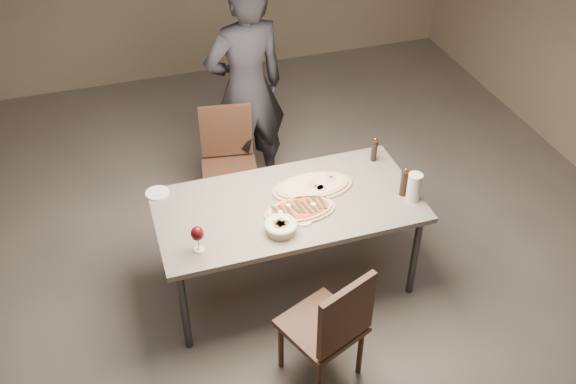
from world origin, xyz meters
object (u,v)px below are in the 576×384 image
object	(u,v)px
pepper_mill_left	(404,182)
diner	(246,90)
dining_table	(288,210)
carafe	(414,187)
bread_basket	(281,226)
chair_far	(228,157)
zucchini_pizza	(300,210)
ham_pizza	(313,186)
chair_near	(332,325)

from	to	relation	value
pepper_mill_left	diner	xyz separation A→B (m)	(-0.74, 1.41, 0.09)
dining_table	carafe	xyz separation A→B (m)	(0.83, -0.21, 0.16)
bread_basket	chair_far	xyz separation A→B (m)	(-0.06, 1.24, -0.27)
dining_table	bread_basket	bearing A→B (deg)	-116.82
zucchini_pizza	ham_pizza	xyz separation A→B (m)	(0.17, 0.22, -0.00)
ham_pizza	bread_basket	distance (m)	0.51
chair_near	diner	distance (m)	2.20
pepper_mill_left	diner	world-z (taller)	diner
dining_table	chair_near	bearing A→B (deg)	-90.73
pepper_mill_left	chair_near	distance (m)	1.15
dining_table	ham_pizza	bearing A→B (deg)	27.01
ham_pizza	chair_far	world-z (taller)	chair_far
dining_table	bread_basket	distance (m)	0.31
dining_table	zucchini_pizza	world-z (taller)	zucchini_pizza
chair_near	zucchini_pizza	bearing A→B (deg)	63.20
bread_basket	chair_far	world-z (taller)	chair_far
bread_basket	chair_far	distance (m)	1.28
ham_pizza	pepper_mill_left	distance (m)	0.63
ham_pizza	chair_near	bearing A→B (deg)	-125.61
ham_pizza	diner	bearing A→B (deg)	75.44
diner	zucchini_pizza	bearing A→B (deg)	79.77
dining_table	pepper_mill_left	size ratio (longest dim) A/B	8.02
zucchini_pizza	carafe	bearing A→B (deg)	-12.01
pepper_mill_left	diner	bearing A→B (deg)	117.65
ham_pizza	diner	xyz separation A→B (m)	(-0.17, 1.15, 0.18)
chair_far	ham_pizza	bearing A→B (deg)	124.03
bread_basket	diner	size ratio (longest dim) A/B	0.11
dining_table	diner	distance (m)	1.29
dining_table	pepper_mill_left	world-z (taller)	pepper_mill_left
carafe	ham_pizza	bearing A→B (deg)	152.52
zucchini_pizza	chair_far	size ratio (longest dim) A/B	0.53
chair_near	dining_table	bearing A→B (deg)	66.96
zucchini_pizza	carafe	world-z (taller)	carafe
dining_table	chair_far	xyz separation A→B (m)	(-0.19, 0.98, -0.17)
chair_far	bread_basket	bearing A→B (deg)	101.78
bread_basket	diner	xyz separation A→B (m)	(0.18, 1.52, 0.15)
chair_near	chair_far	distance (m)	1.89
ham_pizza	carafe	size ratio (longest dim) A/B	2.85
carafe	chair_far	bearing A→B (deg)	130.61
dining_table	ham_pizza	size ratio (longest dim) A/B	3.10
dining_table	zucchini_pizza	xyz separation A→B (m)	(0.05, -0.11, 0.07)
ham_pizza	chair_far	bearing A→B (deg)	92.19
ham_pizza	carafe	xyz separation A→B (m)	(0.61, -0.32, 0.09)
chair_near	diner	xyz separation A→B (m)	(0.06, 2.16, 0.43)
ham_pizza	pepper_mill_left	world-z (taller)	pepper_mill_left
carafe	chair_near	size ratio (longest dim) A/B	0.22
ham_pizza	dining_table	bearing A→B (deg)	-175.87
zucchini_pizza	carafe	xyz separation A→B (m)	(0.78, -0.10, 0.09)
chair_far	diner	size ratio (longest dim) A/B	0.49
zucchini_pizza	carafe	size ratio (longest dim) A/B	2.42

